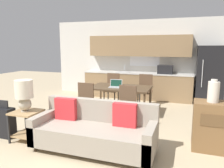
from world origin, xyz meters
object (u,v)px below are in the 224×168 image
Objects in this scene: side_table at (27,121)px; table_lamp at (24,93)px; dining_table at (120,89)px; dining_chair_near_right at (130,104)px; refrigerator at (210,75)px; couch at (95,131)px; dining_chair_far_left at (112,87)px; dining_chair_far_right at (145,89)px; dining_chair_near_left at (88,100)px; vase at (213,92)px; suitcase at (5,122)px; laptop at (116,85)px.

side_table is 0.96× the size of table_lamp.
dining_table is 1.66× the size of dining_chair_near_right.
refrigerator is 3.29m from dining_chair_near_right.
couch is (0.21, -2.17, -0.33)m from dining_table.
dining_chair_far_left is 1.00× the size of dining_chair_far_right.
dining_chair_far_left is at bearing 77.90° from side_table.
dining_table is at bearing -117.05° from dining_chair_near_left.
suitcase is at bearing -168.90° from vase.
dining_chair_far_right is at bearing 5.24° from dining_chair_far_left.
dining_chair_far_right is (-1.81, -0.92, -0.37)m from refrigerator.
dining_chair_near_right is at bearing -60.95° from dining_table.
side_table is 0.77× the size of suitcase.
dining_table is 2.61m from vase.
table_lamp is (-1.18, -2.25, 0.25)m from dining_table.
dining_chair_far_right reaches higher than dining_table.
dining_chair_near_left is 1.00× the size of dining_chair_far_right.
dining_chair_far_left is (0.66, 3.06, 0.14)m from side_table.
dining_chair_near_left is 1.70m from dining_chair_far_left.
vase is at bearing 12.67° from table_lamp.
dining_chair_near_left is at bearing -122.84° from dining_chair_far_right.
dining_chair_near_right is at bearing -58.59° from dining_chair_far_left.
table_lamp is at bearing -130.75° from refrigerator.
dining_chair_far_right is 1.18m from laptop.
laptop is (0.41, -0.91, 0.24)m from dining_chair_far_left.
side_table is 0.53m from table_lamp.
suitcase is (-0.53, -0.01, -0.09)m from side_table.
vase is (2.10, -1.51, 0.36)m from dining_table.
couch is 2.18× the size of dining_chair_far_right.
dining_table is at bearing -141.99° from refrigerator.
refrigerator is 4.55m from couch.
vase reaches higher than dining_chair_near_left.
dining_chair_far_left is 1.28× the size of suitcase.
refrigerator is at bearing 49.25° from table_lamp.
couch is at bearing -87.20° from laptop.
side_table is at bearing -101.15° from dining_chair_far_left.
dining_chair_far_left reaches higher than side_table.
dining_chair_near_right and dining_chair_far_left have the same top height.
dining_chair_near_right is at bearing -93.25° from dining_chair_far_right.
table_lamp is (-1.39, -0.07, 0.58)m from couch.
dining_table is at bearing 53.10° from suitcase.
couch is 2.15m from laptop.
refrigerator is 1.89× the size of dining_chair_near_right.
side_table is at bearing 67.34° from dining_chair_near_left.
refrigerator reaches higher than dining_chair_near_right.
suitcase is at bearing -132.05° from laptop.
suitcase is (-1.90, -0.08, -0.04)m from couch.
dining_chair_near_left reaches higher than couch.
dining_chair_far_left is at bearing 103.55° from couch.
dining_table is 0.76× the size of couch.
dining_chair_near_right is 2.79× the size of laptop.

